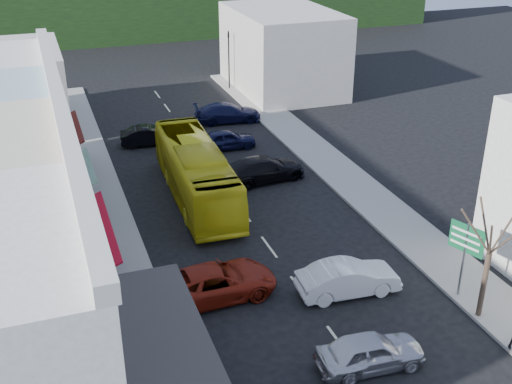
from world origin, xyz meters
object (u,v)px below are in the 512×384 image
car_silver (370,352)px  pedestrian_left (109,292)px  direction_sign (463,261)px  car_red (215,283)px  traffic_signal (229,61)px  street_tree (489,254)px  bus (196,174)px  car_white (348,280)px

car_silver → pedestrian_left: 11.16m
direction_sign → car_red: bearing=138.9°
pedestrian_left → direction_sign: direction_sign is taller
traffic_signal → car_silver: bearing=93.4°
pedestrian_left → car_red: bearing=-92.9°
direction_sign → car_silver: bearing=-176.5°
car_silver → traffic_signal: bearing=-5.7°
street_tree → direction_sign: bearing=86.4°
pedestrian_left → street_tree: (14.65, -5.68, 2.16)m
bus → car_silver: size_ratio=2.64×
car_white → car_red: bearing=76.8°
car_red → traffic_signal: bearing=-20.9°
car_white → direction_sign: bearing=-109.7°
car_silver → traffic_signal: traffic_signal is taller
car_silver → direction_sign: direction_sign is taller
car_white → pedestrian_left: bearing=81.4°
car_silver → traffic_signal: 37.59m
car_red → direction_sign: 10.87m
car_white → direction_sign: (4.51, -1.93, 1.16)m
street_tree → traffic_signal: 35.87m
traffic_signal → street_tree: bearing=102.4°
bus → street_tree: bearing=-59.5°
street_tree → traffic_signal: (0.16, 35.86, -0.54)m
car_red → street_tree: street_tree is taller
car_red → pedestrian_left: bearing=81.5°
car_red → direction_sign: (10.18, -3.62, 1.16)m
bus → pedestrian_left: bus is taller
car_white → street_tree: bearing=-125.0°
pedestrian_left → direction_sign: bearing=-102.4°
car_red → traffic_signal: (10.23, 30.67, 1.92)m
traffic_signal → direction_sign: bearing=102.5°
bus → car_red: bearing=-98.2°
car_white → car_red: same height
car_red → pedestrian_left: pedestrian_left is taller
car_white → street_tree: 6.15m
car_red → direction_sign: bearing=-112.0°
street_tree → traffic_signal: street_tree is taller
car_red → direction_sign: size_ratio=1.24×
car_red → street_tree: 11.60m
bus → direction_sign: direction_sign is taller
pedestrian_left → direction_sign: 15.33m
car_white → traffic_signal: traffic_signal is taller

